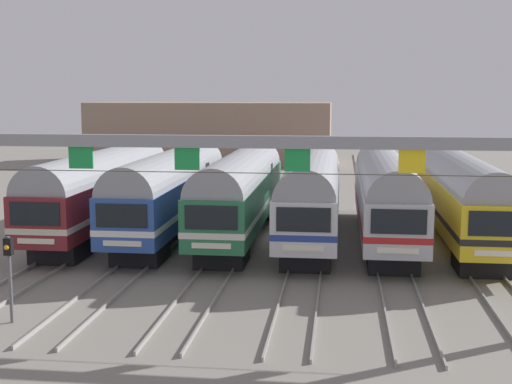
{
  "coord_description": "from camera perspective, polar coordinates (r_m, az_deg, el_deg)",
  "views": [
    {
      "loc": [
        3.44,
        -37.75,
        7.98
      ],
      "look_at": [
        -1.0,
        -1.05,
        2.68
      ],
      "focal_mm": 49.05,
      "sensor_mm": 36.0,
      "label": 1
    }
  ],
  "objects": [
    {
      "name": "ground_plane",
      "position": [
        38.74,
        1.66,
        -3.74
      ],
      "size": [
        160.0,
        160.0,
        0.0
      ],
      "primitive_type": "plane",
      "color": "gray"
    },
    {
      "name": "commuter_train_green",
      "position": [
        38.5,
        -1.23,
        0.25
      ],
      "size": [
        2.88,
        18.06,
        5.05
      ],
      "color": "#236B42",
      "rests_on": "ground"
    },
    {
      "name": "catenary_gantry",
      "position": [
        24.64,
        -1.17,
        1.98
      ],
      "size": [
        24.85,
        0.44,
        6.97
      ],
      "color": "gray",
      "rests_on": "ground"
    },
    {
      "name": "commuter_train_stainless",
      "position": [
        38.2,
        10.49,
        0.06
      ],
      "size": [
        2.88,
        18.06,
        5.05
      ],
      "color": "#B2B5BA",
      "rests_on": "ground"
    },
    {
      "name": "yard_signal_mast",
      "position": [
        25.67,
        -19.49,
        -5.48
      ],
      "size": [
        0.28,
        0.35,
        3.06
      ],
      "color": "#59595E",
      "rests_on": "ground"
    },
    {
      "name": "commuter_train_yellow",
      "position": [
        38.64,
        16.3,
        -0.05
      ],
      "size": [
        2.88,
        18.06,
        4.77
      ],
      "color": "gold",
      "rests_on": "ground"
    },
    {
      "name": "track_bed",
      "position": [
        55.43,
        3.27,
        -0.06
      ],
      "size": [
        21.11,
        70.0,
        0.15
      ],
      "color": "gray",
      "rests_on": "ground"
    },
    {
      "name": "maintenance_building",
      "position": [
        80.7,
        -3.64,
        4.89
      ],
      "size": [
        27.2,
        10.0,
        6.81
      ],
      "primitive_type": "cube",
      "color": "gray",
      "rests_on": "ground"
    },
    {
      "name": "commuter_train_silver",
      "position": [
        38.15,
        4.61,
        0.16
      ],
      "size": [
        2.88,
        18.06,
        5.05
      ],
      "color": "silver",
      "rests_on": "ground"
    },
    {
      "name": "commuter_train_maroon",
      "position": [
        40.35,
        -12.33,
        0.43
      ],
      "size": [
        2.88,
        18.06,
        5.05
      ],
      "color": "maroon",
      "rests_on": "ground"
    },
    {
      "name": "commuter_train_blue",
      "position": [
        39.24,
        -6.91,
        0.34
      ],
      "size": [
        2.88,
        18.06,
        4.77
      ],
      "color": "#284C9E",
      "rests_on": "ground"
    }
  ]
}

